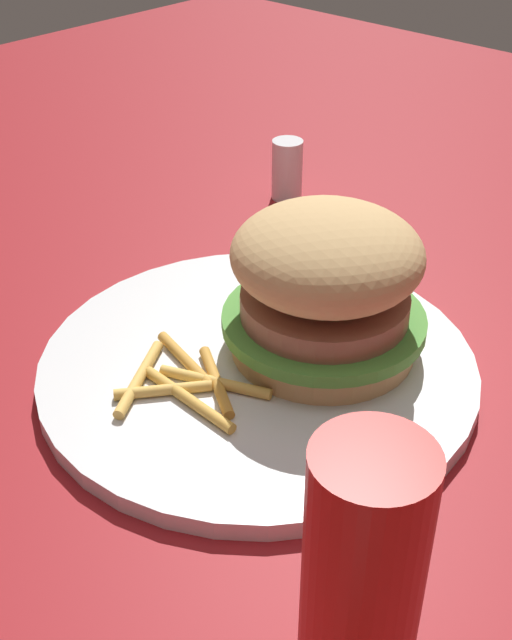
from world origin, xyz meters
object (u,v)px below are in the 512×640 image
Objects in this scene: plate at (256,366)px; salt_shaker at (287,170)px; fries_pile at (184,382)px; sandwich at (326,284)px; ketchup_bottle at (359,608)px.

salt_shaker is at bearing 126.89° from plate.
sandwich is at bearing 67.77° from fries_pile.
plate is 0.05m from fries_pile.
fries_pile is at bearing -112.23° from sandwich.
fries_pile is (-0.04, -0.09, -0.05)m from sandwich.
plate is at bearing -53.11° from salt_shaker.
salt_shaker is (-0.16, 0.22, 0.02)m from plate.
sandwich is 0.88× the size of ketchup_bottle.
sandwich is 0.25m from ketchup_bottle.
ketchup_bottle reaches higher than salt_shaker.
fries_pile is at bearing -103.86° from plate.
plate is 5.15× the size of salt_shaker.
fries_pile reaches higher than plate.
ketchup_bottle is (0.19, -0.15, 0.07)m from plate.
ketchup_bottle reaches higher than plate.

